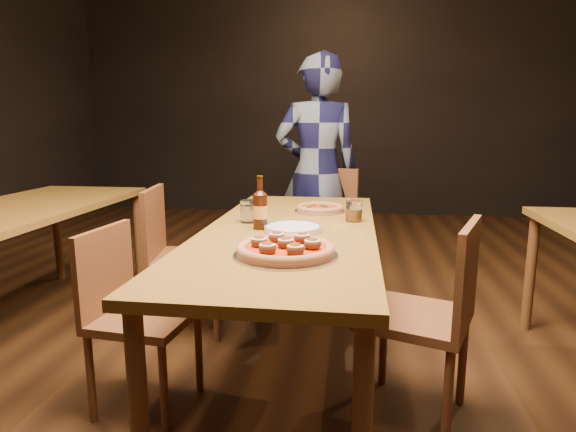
# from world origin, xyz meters

# --- Properties ---
(ground) EXTENTS (9.00, 9.00, 0.00)m
(ground) POSITION_xyz_m (0.00, 0.00, 0.00)
(ground) COLOR black
(table_main) EXTENTS (0.80, 2.00, 0.75)m
(table_main) POSITION_xyz_m (0.00, 0.00, 0.68)
(table_main) COLOR brown
(table_main) RESTS_ON ground
(table_left) EXTENTS (0.80, 2.00, 0.75)m
(table_left) POSITION_xyz_m (-1.70, 0.30, 0.68)
(table_left) COLOR brown
(table_left) RESTS_ON ground
(chair_main_nw) EXTENTS (0.43, 0.43, 0.84)m
(chair_main_nw) POSITION_xyz_m (-0.58, -0.35, 0.42)
(chair_main_nw) COLOR brown
(chair_main_nw) RESTS_ON ground
(chair_main_sw) EXTENTS (0.48, 0.48, 0.91)m
(chair_main_sw) POSITION_xyz_m (-0.67, 0.46, 0.46)
(chair_main_sw) COLOR brown
(chair_main_sw) RESTS_ON ground
(chair_main_e) EXTENTS (0.54, 0.54, 0.90)m
(chair_main_e) POSITION_xyz_m (0.56, -0.25, 0.45)
(chair_main_e) COLOR brown
(chair_main_e) RESTS_ON ground
(chair_end) EXTENTS (0.54, 0.54, 0.95)m
(chair_end) POSITION_xyz_m (0.06, 1.26, 0.47)
(chair_end) COLOR brown
(chair_end) RESTS_ON ground
(pizza_meatball) EXTENTS (0.40, 0.40, 0.07)m
(pizza_meatball) POSITION_xyz_m (0.05, -0.47, 0.78)
(pizza_meatball) COLOR #B7B7BF
(pizza_meatball) RESTS_ON table_main
(pizza_margherita) EXTENTS (0.28, 0.28, 0.04)m
(pizza_margherita) POSITION_xyz_m (0.11, 0.47, 0.77)
(pizza_margherita) COLOR #B7B7BF
(pizza_margherita) RESTS_ON table_main
(plate_stack) EXTENTS (0.26, 0.26, 0.03)m
(plate_stack) POSITION_xyz_m (0.02, -0.06, 0.76)
(plate_stack) COLOR white
(plate_stack) RESTS_ON table_main
(beer_bottle) EXTENTS (0.07, 0.07, 0.25)m
(beer_bottle) POSITION_xyz_m (-0.13, -0.03, 0.84)
(beer_bottle) COLOR black
(beer_bottle) RESTS_ON table_main
(water_glass) EXTENTS (0.09, 0.09, 0.11)m
(water_glass) POSITION_xyz_m (-0.22, 0.12, 0.81)
(water_glass) COLOR white
(water_glass) RESTS_ON table_main
(amber_glass) EXTENTS (0.08, 0.08, 0.10)m
(amber_glass) POSITION_xyz_m (0.30, 0.22, 0.80)
(amber_glass) COLOR #8E5110
(amber_glass) RESTS_ON table_main
(diner) EXTENTS (0.70, 0.52, 1.74)m
(diner) POSITION_xyz_m (0.02, 1.42, 0.87)
(diner) COLOR black
(diner) RESTS_ON ground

